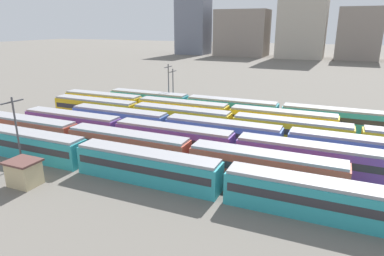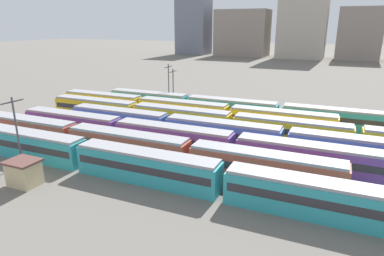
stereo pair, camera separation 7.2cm
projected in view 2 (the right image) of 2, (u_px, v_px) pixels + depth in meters
The scene contains 16 objects.
ground_plane at pixel (120, 130), 59.14m from camera, with size 600.00×600.00×0.00m, color #666059.
train_track_0 at pixel (147, 166), 39.20m from camera, with size 55.80×3.06×3.75m.
train_track_1 at pixel (128, 145), 46.10m from camera, with size 55.80×3.06×3.75m.
train_track_2 at pixel (235, 147), 45.38m from camera, with size 74.70×3.06×3.75m.
train_track_3 at pixel (222, 133), 51.32m from camera, with size 55.80×3.06×3.75m.
train_track_4 at pixel (291, 131), 52.24m from camera, with size 93.60×3.06×3.75m.
train_track_5 at pixel (183, 110), 64.84m from camera, with size 55.80×3.06×3.75m.
train_track_6 at pixel (280, 113), 62.63m from camera, with size 74.70×3.06×3.75m.
catenary_pole_1 at pixel (173, 86), 73.26m from camera, with size 0.24×3.20×8.66m.
catenary_pole_2 at pixel (17, 129), 42.48m from camera, with size 0.24×3.20×9.23m.
catenary_pole_3 at pixel (169, 84), 73.79m from camera, with size 0.24×3.20×9.56m.
signal_hut at pixel (24, 172), 38.40m from camera, with size 3.60×3.00×3.04m.
distant_building_0 at pixel (194, 24), 205.29m from camera, with size 18.58×15.80×35.92m, color slate.
distant_building_1 at pixel (242, 33), 194.95m from camera, with size 29.29×19.62×25.92m, color gray.
distant_building_2 at pixel (304, 15), 179.36m from camera, with size 24.58×21.31×45.44m, color #B2A899.
distant_building_3 at pixel (359, 34), 171.46m from camera, with size 20.93×15.50×26.28m, color gray.
Camera 2 is at (34.27, -30.98, 17.79)m, focal length 31.35 mm.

